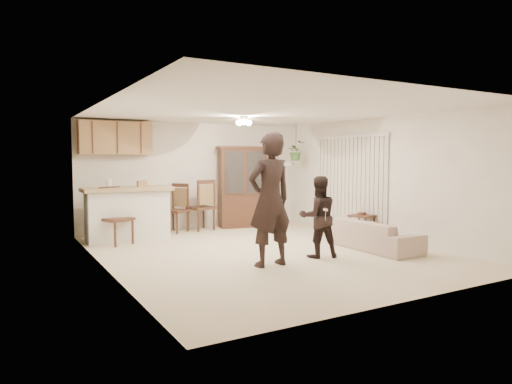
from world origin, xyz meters
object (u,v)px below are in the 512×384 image
adult (270,208)px  china_hutch (243,187)px  side_table (362,226)px  chair_hutch_right (201,216)px  child (318,217)px  chair_bar (117,228)px  chair_hutch_left (175,219)px  sofa (374,230)px

adult → china_hutch: (1.56, 3.80, 0.07)m
side_table → chair_hutch_right: chair_hutch_right is taller
child → china_hutch: 3.71m
chair_bar → chair_hutch_left: (1.47, 0.83, -0.01)m
adult → china_hutch: bearing=-115.7°
sofa → china_hutch: china_hutch is taller
china_hutch → chair_hutch_left: china_hutch is taller
chair_bar → chair_hutch_right: 2.29m
chair_bar → adult: bearing=-85.7°
chair_hutch_left → chair_hutch_right: chair_hutch_right is taller
adult → chair_bar: 3.45m
chair_hutch_left → china_hutch: bearing=55.4°
sofa → chair_bar: size_ratio=1.68×
child → side_table: size_ratio=2.42×
side_table → chair_hutch_right: bearing=132.2°
child → chair_hutch_right: (-0.56, 3.71, -0.34)m
adult → chair_hutch_left: 3.86m
adult → sofa: bearing=-179.6°
adult → child: adult is taller
sofa → chair_bar: (-3.97, 2.83, -0.05)m
child → chair_bar: (-2.67, 2.85, -0.36)m
adult → side_table: bearing=-162.4°
sofa → adult: adult is taller
child → chair_hutch_left: size_ratio=1.23×
chair_hutch_left → chair_hutch_right: bearing=59.0°
side_table → china_hutch: bearing=117.3°
sofa → chair_hutch_left: bearing=35.2°
adult → chair_bar: (-1.64, 2.98, -0.59)m
side_table → sofa: bearing=-122.0°
sofa → child: size_ratio=1.39×
chair_bar → chair_hutch_right: bearing=-2.3°
chair_hutch_right → chair_bar: bearing=11.6°
chair_hutch_right → sofa: bearing=106.0°
child → side_table: bearing=-135.6°
side_table → chair_hutch_right: size_ratio=0.47×
child → china_hutch: size_ratio=0.69×
chair_bar → chair_hutch_right: chair_hutch_right is taller
child → chair_hutch_right: child is taller
child → chair_bar: size_ratio=1.21×
sofa → side_table: size_ratio=3.36×
adult → china_hutch: size_ratio=0.92×
child → chair_bar: bearing=-30.0°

